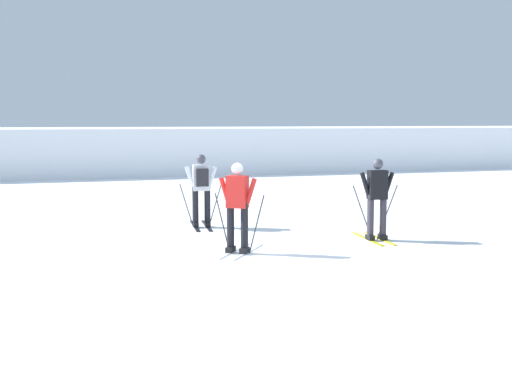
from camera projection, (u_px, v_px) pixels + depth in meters
name	position (u px, v px, depth m)	size (l,w,h in m)	color
ground_plane	(260.00, 256.00, 12.01)	(120.00, 120.00, 0.00)	white
far_snow_ridge	(129.00, 149.00, 32.33)	(80.00, 8.78, 2.12)	white
skier_black	(377.00, 197.00, 13.49)	(1.00, 1.63, 1.71)	gold
skier_white	(201.00, 187.00, 15.11)	(1.00, 1.63, 1.71)	black
skier_red	(238.00, 205.00, 12.16)	(1.25, 1.50, 1.71)	silver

